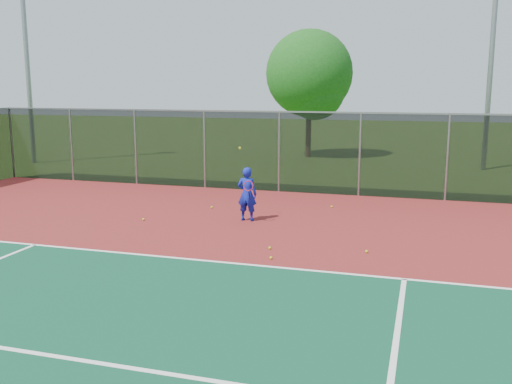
# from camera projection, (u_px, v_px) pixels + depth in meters

# --- Properties ---
(ground) EXTENTS (120.00, 120.00, 0.00)m
(ground) POSITION_uv_depth(u_px,v_px,m) (273.00, 327.00, 9.48)
(ground) COLOR #365C1A
(ground) RESTS_ON ground
(court_apron) EXTENTS (30.00, 20.00, 0.02)m
(court_apron) POSITION_uv_depth(u_px,v_px,m) (299.00, 286.00, 11.36)
(court_apron) COLOR maroon
(court_apron) RESTS_ON ground
(fence_back) EXTENTS (30.00, 0.06, 3.03)m
(fence_back) POSITION_uv_depth(u_px,v_px,m) (360.00, 153.00, 20.50)
(fence_back) COLOR black
(fence_back) RESTS_ON court_apron
(tennis_player) EXTENTS (0.59, 0.61, 2.18)m
(tennis_player) POSITION_uv_depth(u_px,v_px,m) (247.00, 194.00, 16.77)
(tennis_player) COLOR #111DA4
(tennis_player) RESTS_ON court_apron
(practice_ball_0) EXTENTS (0.07, 0.07, 0.07)m
(practice_ball_0) POSITION_uv_depth(u_px,v_px,m) (143.00, 219.00, 16.91)
(practice_ball_0) COLOR #BDC817
(practice_ball_0) RESTS_ON court_apron
(practice_ball_2) EXTENTS (0.07, 0.07, 0.07)m
(practice_ball_2) POSITION_uv_depth(u_px,v_px,m) (212.00, 207.00, 18.59)
(practice_ball_2) COLOR #BDC817
(practice_ball_2) RESTS_ON court_apron
(practice_ball_3) EXTENTS (0.07, 0.07, 0.07)m
(practice_ball_3) POSITION_uv_depth(u_px,v_px,m) (270.00, 248.00, 13.92)
(practice_ball_3) COLOR #BDC817
(practice_ball_3) RESTS_ON court_apron
(practice_ball_4) EXTENTS (0.07, 0.07, 0.07)m
(practice_ball_4) POSITION_uv_depth(u_px,v_px,m) (271.00, 258.00, 13.11)
(practice_ball_4) COLOR #BDC817
(practice_ball_4) RESTS_ON court_apron
(practice_ball_5) EXTENTS (0.07, 0.07, 0.07)m
(practice_ball_5) POSITION_uv_depth(u_px,v_px,m) (367.00, 251.00, 13.62)
(practice_ball_5) COLOR #BDC817
(practice_ball_5) RESTS_ON court_apron
(practice_ball_6) EXTENTS (0.07, 0.07, 0.07)m
(practice_ball_6) POSITION_uv_depth(u_px,v_px,m) (332.00, 207.00, 18.70)
(practice_ball_6) COLOR #BDC817
(practice_ball_6) RESTS_ON court_apron
(floodlight_nw) EXTENTS (0.90, 0.40, 11.33)m
(floodlight_nw) POSITION_uv_depth(u_px,v_px,m) (25.00, 36.00, 28.65)
(floodlight_nw) COLOR gray
(floodlight_nw) RESTS_ON ground
(floodlight_n) EXTENTS (0.90, 0.40, 11.33)m
(floodlight_n) POSITION_uv_depth(u_px,v_px,m) (493.00, 31.00, 26.24)
(floodlight_n) COLOR gray
(floodlight_n) RESTS_ON ground
(tree_back_left) EXTENTS (4.80, 4.80, 7.06)m
(tree_back_left) POSITION_uv_depth(u_px,v_px,m) (311.00, 77.00, 31.43)
(tree_back_left) COLOR #3A2615
(tree_back_left) RESTS_ON ground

